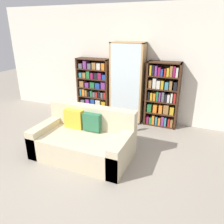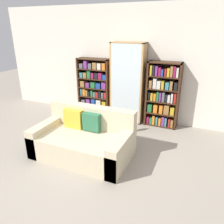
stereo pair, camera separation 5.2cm
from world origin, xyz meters
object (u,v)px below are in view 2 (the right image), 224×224
bookshelf_right (163,96)px  bookshelf_left (95,88)px  display_cabinet (128,83)px  couch (84,140)px  wine_bottle (134,125)px

bookshelf_right → bookshelf_left: bearing=180.0°
display_cabinet → bookshelf_right: size_ratio=1.26×
couch → wine_bottle: couch is taller
bookshelf_right → wine_bottle: 0.96m
couch → bookshelf_left: bookshelf_left is taller
bookshelf_left → couch: bearing=-68.6°
display_cabinet → wine_bottle: bearing=-57.9°
bookshelf_right → wine_bottle: bearing=-129.0°
couch → bookshelf_left: size_ratio=1.16×
bookshelf_left → bookshelf_right: 1.75m
couch → wine_bottle: size_ratio=4.88×
bookshelf_left → display_cabinet: display_cabinet is taller
wine_bottle → display_cabinet: bearing=122.1°
bookshelf_left → bookshelf_right: bookshelf_right is taller
display_cabinet → couch: bearing=-95.4°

